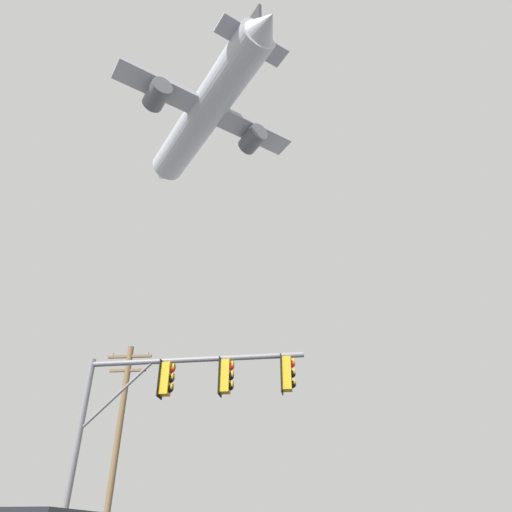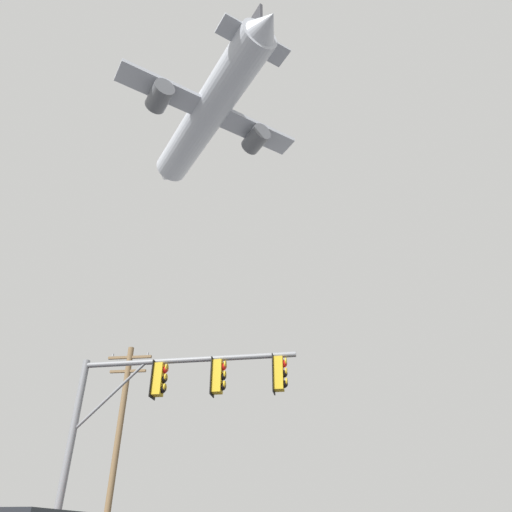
# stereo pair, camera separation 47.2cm
# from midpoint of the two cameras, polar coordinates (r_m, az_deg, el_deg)

# --- Properties ---
(signal_pole_near) EXTENTS (6.31, 0.63, 5.66)m
(signal_pole_near) POSITION_cam_midpoint_polar(r_m,az_deg,el_deg) (13.54, -11.34, -16.92)
(signal_pole_near) COLOR slate
(signal_pole_near) RESTS_ON ground
(utility_pole) EXTENTS (2.20, 0.28, 9.32)m
(utility_pole) POSITION_cam_midpoint_polar(r_m,az_deg,el_deg) (23.40, -17.24, -20.72)
(utility_pole) COLOR brown
(utility_pole) RESTS_ON ground
(airplane) EXTENTS (21.54, 26.25, 8.25)m
(airplane) POSITION_cam_midpoint_polar(r_m,az_deg,el_deg) (60.90, -6.43, 17.23)
(airplane) COLOR #B7BCC6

